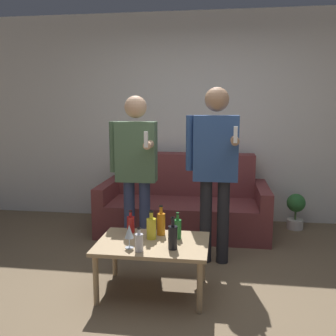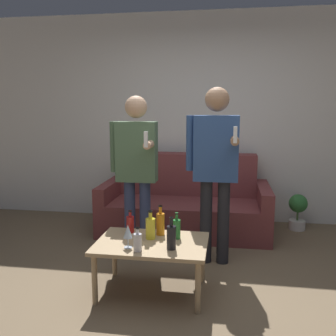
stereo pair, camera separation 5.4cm
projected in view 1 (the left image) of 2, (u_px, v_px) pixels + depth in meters
The scene contains 14 objects.
ground_plane at pixel (183, 299), 2.98m from camera, with size 16.00×16.00×0.00m, color #756047.
wall_back at pixel (201, 119), 4.92m from camera, with size 8.00×0.06×2.70m.
couch at pixel (184, 204), 4.61m from camera, with size 1.99×0.93×0.92m.
coffee_table at pixel (153, 248), 3.02m from camera, with size 0.89×0.61×0.44m.
bottle_orange at pixel (151, 228), 3.06m from camera, with size 0.08×0.08×0.24m.
bottle_green at pixel (131, 224), 3.22m from camera, with size 0.07×0.07×0.20m.
bottle_dark at pixel (177, 228), 3.07m from camera, with size 0.06×0.06×0.22m.
bottle_yellow at pixel (161, 223), 3.16m from camera, with size 0.07×0.07×0.26m.
bottle_red at pixel (139, 242), 2.81m from camera, with size 0.06×0.06×0.19m.
bottle_clear at pixel (173, 237), 2.84m from camera, with size 0.07×0.07×0.25m.
wine_glass_near at pixel (129, 232), 2.86m from camera, with size 0.07×0.07×0.18m.
person_standing_left at pixel (136, 164), 3.67m from camera, with size 0.46×0.41×1.61m.
person_standing_right at pixel (215, 161), 3.52m from camera, with size 0.49×0.43×1.69m.
potted_plant at pixel (296, 209), 4.63m from camera, with size 0.23×0.23×0.44m.
Camera 1 is at (0.27, -2.75, 1.52)m, focal length 40.00 mm.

